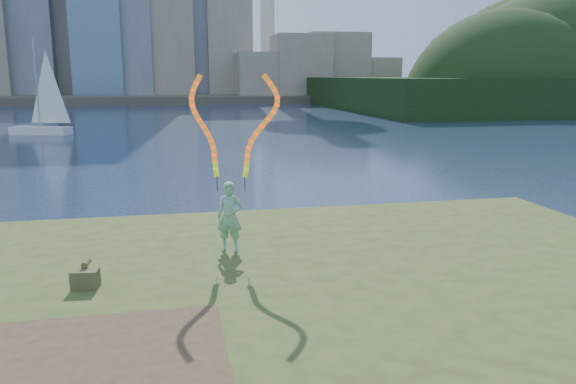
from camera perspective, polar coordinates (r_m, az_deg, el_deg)
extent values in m
plane|color=#192640|center=(10.77, -4.63, -11.66)|extent=(320.00, 320.00, 0.00)
cube|color=#384819|center=(8.48, -2.42, -17.35)|extent=(20.00, 18.00, 0.30)
cube|color=#384819|center=(8.62, -2.77, -14.94)|extent=(17.00, 15.00, 0.30)
cube|color=#384819|center=(8.69, -3.00, -12.89)|extent=(14.00, 12.00, 0.30)
cube|color=#47331E|center=(7.54, -18.98, -16.28)|extent=(3.20, 3.00, 0.02)
cube|color=#474234|center=(104.89, -11.26, 9.52)|extent=(320.00, 40.00, 1.20)
imported|color=#106B31|center=(11.27, -5.95, -2.52)|extent=(0.60, 0.48, 1.41)
cylinder|color=black|center=(11.28, -7.22, 0.87)|extent=(0.02, 0.02, 0.30)
cylinder|color=black|center=(11.16, -4.40, 0.81)|extent=(0.02, 0.02, 0.30)
cube|color=#4F4A27|center=(10.02, -19.90, -8.30)|extent=(0.47, 0.34, 0.31)
cylinder|color=#4F4A27|center=(10.15, -19.82, -6.80)|extent=(0.14, 0.30, 0.10)
cube|color=silver|center=(45.54, -23.80, 5.71)|extent=(4.55, 2.82, 0.61)
cylinder|color=gray|center=(45.37, -24.16, 9.95)|extent=(0.12, 0.12, 6.60)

